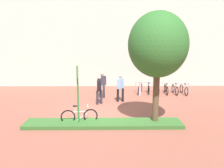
# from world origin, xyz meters

# --- Properties ---
(ground_plane) EXTENTS (60.00, 60.00, 0.00)m
(ground_plane) POSITION_xyz_m (0.00, 0.00, 0.00)
(ground_plane) COLOR brown
(building_facade) EXTENTS (28.00, 1.20, 10.00)m
(building_facade) POSITION_xyz_m (0.00, 7.46, 5.00)
(building_facade) COLOR beige
(building_facade) RESTS_ON ground
(planter_strip) EXTENTS (7.00, 1.10, 0.16)m
(planter_strip) POSITION_xyz_m (0.09, -1.95, 0.08)
(planter_strip) COLOR #336028
(planter_strip) RESTS_ON ground
(tree_sidewalk) EXTENTS (2.56, 2.56, 4.96)m
(tree_sidewalk) POSITION_xyz_m (2.44, -1.80, 3.53)
(tree_sidewalk) COLOR brown
(tree_sidewalk) RESTS_ON ground
(parking_sign_post) EXTENTS (0.08, 0.36, 2.67)m
(parking_sign_post) POSITION_xyz_m (-1.00, -1.95, 1.74)
(parking_sign_post) COLOR #2D7238
(parking_sign_post) RESTS_ON ground
(bike_at_sign) EXTENTS (1.67, 0.42, 0.86)m
(bike_at_sign) POSITION_xyz_m (-1.00, -1.71, 0.35)
(bike_at_sign) COLOR black
(bike_at_sign) RESTS_ON ground
(bike_rack_cluster) EXTENTS (3.72, 1.95, 0.83)m
(bike_rack_cluster) POSITION_xyz_m (4.13, 4.14, 0.35)
(bike_rack_cluster) COLOR #99999E
(bike_rack_cluster) RESTS_ON ground
(bollard_steel) EXTENTS (0.16, 0.16, 0.90)m
(bollard_steel) POSITION_xyz_m (2.46, 3.44, 0.45)
(bollard_steel) COLOR #ADADB2
(bollard_steel) RESTS_ON ground
(person_suited_dark) EXTENTS (0.36, 0.61, 1.72)m
(person_suited_dark) POSITION_xyz_m (-0.24, 1.43, 0.98)
(person_suited_dark) COLOR #2D2D38
(person_suited_dark) RESTS_ON ground
(person_shirt_white) EXTENTS (0.45, 0.49, 1.72)m
(person_shirt_white) POSITION_xyz_m (1.05, 1.98, 0.98)
(person_shirt_white) COLOR black
(person_shirt_white) RESTS_ON ground
(person_suited_navy) EXTENTS (0.56, 0.39, 1.72)m
(person_suited_navy) POSITION_xyz_m (-0.12, 2.97, 0.98)
(person_suited_navy) COLOR #2D2D38
(person_suited_navy) RESTS_ON ground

